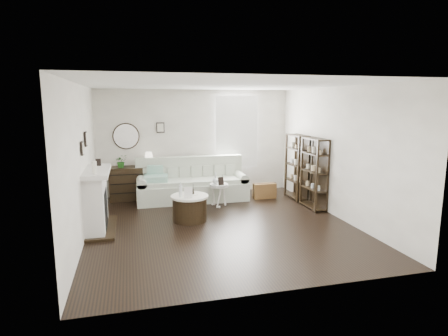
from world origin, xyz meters
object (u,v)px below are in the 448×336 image
object	(u,v)px
sofa	(192,186)
pedestal_table	(219,186)
dresser	(135,183)
drum_table	(190,208)

from	to	relation	value
sofa	pedestal_table	xyz separation A→B (m)	(0.51, -0.78, 0.14)
sofa	dresser	distance (m)	1.41
dresser	drum_table	xyz separation A→B (m)	(1.04, -2.05, -0.14)
sofa	pedestal_table	world-z (taller)	sofa
drum_table	pedestal_table	bearing A→B (deg)	46.91
dresser	pedestal_table	xyz separation A→B (m)	(1.87, -1.17, 0.08)
dresser	drum_table	world-z (taller)	dresser
sofa	drum_table	size ratio (longest dim) A/B	3.53
sofa	pedestal_table	bearing A→B (deg)	-57.06
drum_table	pedestal_table	xyz separation A→B (m)	(0.82, 0.88, 0.22)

